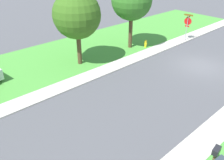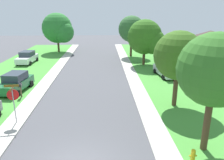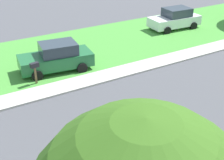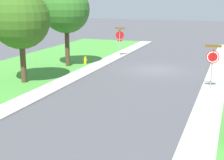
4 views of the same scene
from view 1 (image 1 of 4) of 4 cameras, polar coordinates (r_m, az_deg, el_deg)
name	(u,v)px [view 1 (image 1 of 4)]	position (r m, az deg, el deg)	size (l,w,h in m)	color
ground_plane	(200,66)	(21.07, 20.36, 3.14)	(120.00, 120.00, 0.00)	#4C4C51
sidewalk_east	(40,96)	(16.38, -16.76, -3.58)	(1.40, 56.00, 0.10)	#B7B2A8
lawn_east	(12,72)	(20.30, -22.85, 1.80)	(8.00, 56.00, 0.08)	#479338
stop_sign_near_corner	(188,23)	(26.17, 17.59, 12.85)	(0.91, 0.91, 2.77)	#9E9EA3
tree_corner_large	(131,1)	(22.69, 4.57, 18.38)	(3.97, 3.69, 6.40)	#4C3823
tree_sidewalk_mid	(77,16)	(19.20, -8.39, 14.93)	(3.98, 3.70, 5.97)	#4C3823
fire_hydrant	(146,44)	(23.62, 8.01, 8.58)	(0.38, 0.22, 0.83)	gold
mailbox	(216,153)	(11.26, 23.50, -15.79)	(0.30, 0.51, 1.31)	brown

